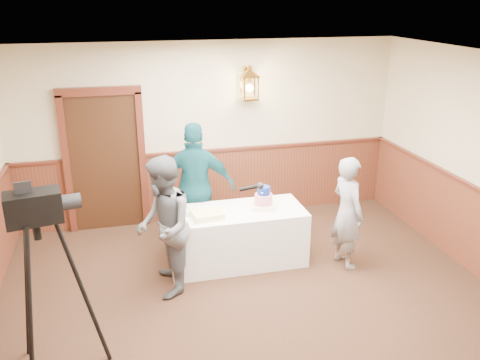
% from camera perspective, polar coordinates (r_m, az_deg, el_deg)
% --- Properties ---
extents(ground, '(7.00, 7.00, 0.00)m').
position_cam_1_polar(ground, '(5.49, 4.02, -18.52)').
color(ground, '#321C13').
rests_on(ground, ground).
extents(room_shell, '(6.02, 7.02, 2.81)m').
position_cam_1_polar(room_shell, '(5.08, 2.28, -1.92)').
color(room_shell, beige).
rests_on(room_shell, ground).
extents(display_table, '(1.80, 0.80, 0.75)m').
position_cam_1_polar(display_table, '(6.85, -0.41, -6.32)').
color(display_table, white).
rests_on(display_table, ground).
extents(tiered_cake, '(0.36, 0.36, 0.31)m').
position_cam_1_polar(tiered_cake, '(6.74, 2.65, -2.20)').
color(tiered_cake, '#FAE5BB').
rests_on(tiered_cake, display_table).
extents(sheet_cake_yellow, '(0.41, 0.34, 0.08)m').
position_cam_1_polar(sheet_cake_yellow, '(6.48, -3.67, -3.94)').
color(sheet_cake_yellow, '#FAFC96').
rests_on(sheet_cake_yellow, display_table).
extents(sheet_cake_green, '(0.31, 0.28, 0.06)m').
position_cam_1_polar(sheet_cake_green, '(6.59, -6.57, -3.67)').
color(sheet_cake_green, '#A2D294').
rests_on(sheet_cake_green, display_table).
extents(interviewer, '(1.50, 0.87, 1.71)m').
position_cam_1_polar(interviewer, '(6.05, -8.56, -5.27)').
color(interviewer, '#56595F').
rests_on(interviewer, ground).
extents(baker, '(0.47, 0.62, 1.51)m').
position_cam_1_polar(baker, '(6.76, 11.96, -3.59)').
color(baker, gray).
rests_on(baker, ground).
extents(assistant_p, '(1.14, 0.67, 1.83)m').
position_cam_1_polar(assistant_p, '(7.07, -4.93, -0.77)').
color(assistant_p, '#134C57').
rests_on(assistant_p, ground).
extents(tv_camera_rig, '(0.74, 0.68, 1.87)m').
position_cam_1_polar(tv_camera_rig, '(5.03, -20.83, -12.28)').
color(tv_camera_rig, black).
rests_on(tv_camera_rig, ground).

